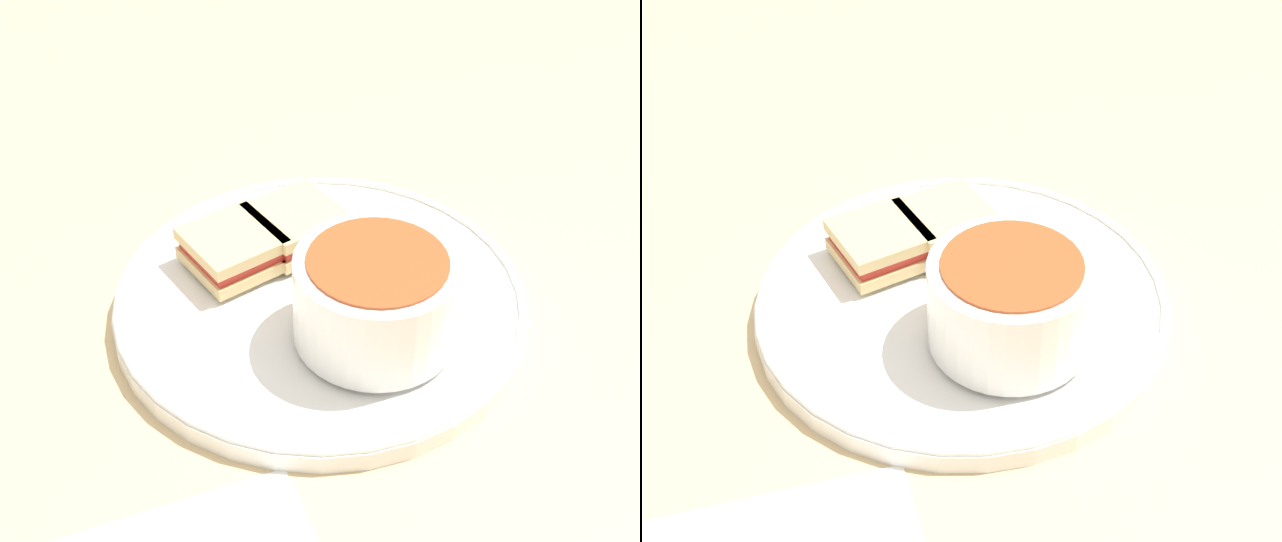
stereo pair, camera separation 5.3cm
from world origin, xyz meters
TOP-DOWN VIEW (x-y plane):
  - ground_plane at (0.00, 0.00)m, footprint 2.40×2.40m
  - plate at (0.00, 0.00)m, footprint 0.31×0.31m
  - soup_bowl at (0.02, -0.06)m, footprint 0.11×0.11m
  - spoon at (0.07, 0.02)m, footprint 0.03×0.13m
  - sandwich_half_near at (0.01, 0.07)m, footprint 0.08×0.08m
  - sandwich_half_far at (-0.05, 0.06)m, footprint 0.08×0.08m

SIDE VIEW (x-z plane):
  - ground_plane at x=0.00m, z-range 0.00..0.00m
  - plate at x=0.00m, z-range 0.00..0.02m
  - spoon at x=0.07m, z-range 0.02..0.03m
  - sandwich_half_near at x=0.01m, z-range 0.02..0.05m
  - sandwich_half_far at x=-0.05m, z-range 0.02..0.05m
  - soup_bowl at x=0.02m, z-range 0.02..0.09m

